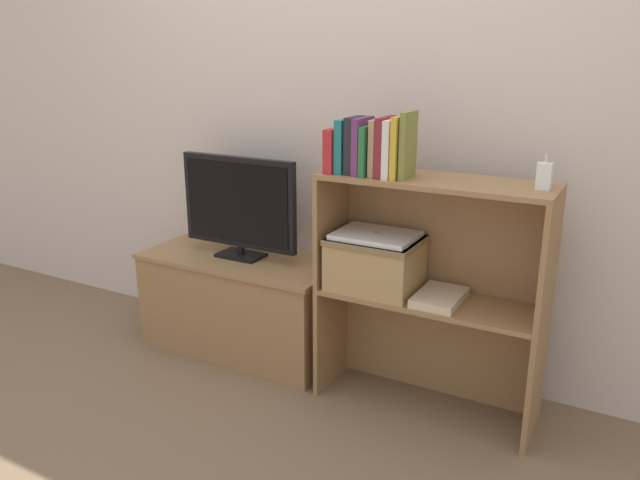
# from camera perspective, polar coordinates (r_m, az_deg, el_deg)

# --- Properties ---
(ground_plane) EXTENTS (16.00, 16.00, 0.00)m
(ground_plane) POSITION_cam_1_polar(r_m,az_deg,el_deg) (2.82, -1.57, -13.70)
(ground_plane) COLOR brown
(wall_back) EXTENTS (10.00, 0.05, 2.40)m
(wall_back) POSITION_cam_1_polar(r_m,az_deg,el_deg) (2.85, 3.18, 12.21)
(wall_back) COLOR beige
(wall_back) RESTS_ON ground_plane
(tv_stand) EXTENTS (0.97, 0.46, 0.49)m
(tv_stand) POSITION_cam_1_polar(r_m,az_deg,el_deg) (3.10, -7.06, -5.75)
(tv_stand) COLOR olive
(tv_stand) RESTS_ON ground_plane
(tv) EXTENTS (0.61, 0.14, 0.48)m
(tv) POSITION_cam_1_polar(r_m,az_deg,el_deg) (2.95, -7.43, 3.21)
(tv) COLOR black
(tv) RESTS_ON tv_stand
(bookshelf_lower_tier) EXTENTS (0.90, 0.31, 0.49)m
(bookshelf_lower_tier) POSITION_cam_1_polar(r_m,az_deg,el_deg) (2.67, 10.19, -8.36)
(bookshelf_lower_tier) COLOR olive
(bookshelf_lower_tier) RESTS_ON ground_plane
(bookshelf_upper_tier) EXTENTS (0.90, 0.31, 0.48)m
(bookshelf_upper_tier) POSITION_cam_1_polar(r_m,az_deg,el_deg) (2.50, 10.77, 1.76)
(bookshelf_upper_tier) COLOR olive
(bookshelf_upper_tier) RESTS_ON bookshelf_lower_tier
(book_crimson) EXTENTS (0.04, 0.15, 0.17)m
(book_crimson) POSITION_cam_1_polar(r_m,az_deg,el_deg) (2.49, 1.47, 8.24)
(book_crimson) COLOR #B22328
(book_crimson) RESTS_ON bookshelf_upper_tier
(book_teal) EXTENTS (0.03, 0.14, 0.21)m
(book_teal) POSITION_cam_1_polar(r_m,az_deg,el_deg) (2.47, 2.31, 8.59)
(book_teal) COLOR #1E7075
(book_teal) RESTS_ON bookshelf_upper_tier
(book_charcoal) EXTENTS (0.04, 0.12, 0.22)m
(book_charcoal) POSITION_cam_1_polar(r_m,az_deg,el_deg) (2.45, 3.17, 8.64)
(book_charcoal) COLOR #232328
(book_charcoal) RESTS_ON bookshelf_upper_tier
(book_plum) EXTENTS (0.03, 0.15, 0.22)m
(book_plum) POSITION_cam_1_polar(r_m,az_deg,el_deg) (2.44, 3.92, 8.56)
(book_plum) COLOR #6B2D66
(book_plum) RESTS_ON bookshelf_upper_tier
(book_forest) EXTENTS (0.02, 0.16, 0.19)m
(book_forest) POSITION_cam_1_polar(r_m,az_deg,el_deg) (2.43, 4.56, 8.18)
(book_forest) COLOR #286638
(book_forest) RESTS_ON bookshelf_upper_tier
(book_tan) EXTENTS (0.02, 0.13, 0.22)m
(book_tan) POSITION_cam_1_polar(r_m,az_deg,el_deg) (2.41, 5.26, 8.41)
(book_tan) COLOR tan
(book_tan) RESTS_ON bookshelf_upper_tier
(book_maroon) EXTENTS (0.03, 0.15, 0.23)m
(book_maroon) POSITION_cam_1_polar(r_m,az_deg,el_deg) (2.40, 6.00, 8.46)
(book_maroon) COLOR maroon
(book_maroon) RESTS_ON bookshelf_upper_tier
(book_ivory) EXTENTS (0.03, 0.16, 0.22)m
(book_ivory) POSITION_cam_1_polar(r_m,az_deg,el_deg) (2.39, 6.68, 8.31)
(book_ivory) COLOR silver
(book_ivory) RESTS_ON bookshelf_upper_tier
(book_mustard) EXTENTS (0.02, 0.15, 0.23)m
(book_mustard) POSITION_cam_1_polar(r_m,az_deg,el_deg) (2.38, 7.36, 8.41)
(book_mustard) COLOR gold
(book_mustard) RESTS_ON bookshelf_upper_tier
(book_olive) EXTENTS (0.02, 0.13, 0.25)m
(book_olive) POSITION_cam_1_polar(r_m,az_deg,el_deg) (2.36, 8.06, 8.56)
(book_olive) COLOR olive
(book_olive) RESTS_ON bookshelf_upper_tier
(baby_monitor) EXTENTS (0.05, 0.04, 0.12)m
(baby_monitor) POSITION_cam_1_polar(r_m,az_deg,el_deg) (2.30, 19.81, 5.52)
(baby_monitor) COLOR white
(baby_monitor) RESTS_ON bookshelf_upper_tier
(storage_basket_left) EXTENTS (0.36, 0.28, 0.22)m
(storage_basket_left) POSITION_cam_1_polar(r_m,az_deg,el_deg) (2.56, 5.07, -1.91)
(storage_basket_left) COLOR tan
(storage_basket_left) RESTS_ON bookshelf_lower_tier
(laptop) EXTENTS (0.32, 0.25, 0.02)m
(laptop) POSITION_cam_1_polar(r_m,az_deg,el_deg) (2.53, 5.14, 0.44)
(laptop) COLOR white
(laptop) RESTS_ON storage_basket_left
(magazine_stack) EXTENTS (0.17, 0.25, 0.03)m
(magazine_stack) POSITION_cam_1_polar(r_m,az_deg,el_deg) (2.50, 10.88, -5.16)
(magazine_stack) COLOR beige
(magazine_stack) RESTS_ON bookshelf_lower_tier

